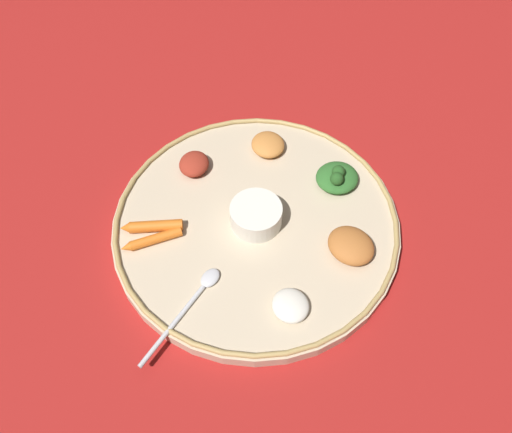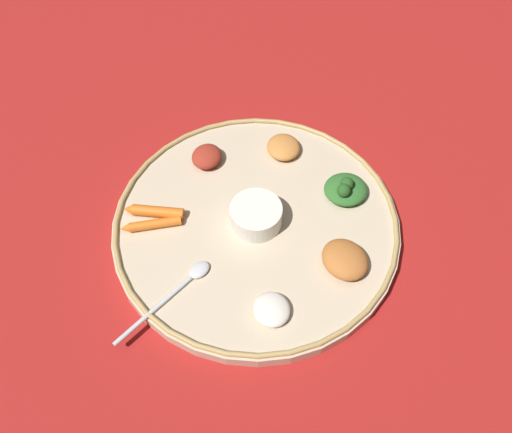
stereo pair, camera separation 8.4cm
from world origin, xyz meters
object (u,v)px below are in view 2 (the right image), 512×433
at_px(center_bowl, 256,215).
at_px(greens_pile, 346,189).
at_px(carrot_near_spoon, 154,212).
at_px(carrot_outer, 151,224).
at_px(spoon, 178,289).

height_order(center_bowl, greens_pile, greens_pile).
bearing_deg(center_bowl, carrot_near_spoon, -61.85).
bearing_deg(carrot_outer, spoon, 57.28).
relative_size(center_bowl, greens_pile, 0.84).
bearing_deg(carrot_near_spoon, greens_pile, 130.53).
height_order(spoon, carrot_outer, carrot_outer).
distance_m(center_bowl, carrot_near_spoon, 0.16).
distance_m(center_bowl, carrot_outer, 0.16).
bearing_deg(carrot_outer, greens_pile, 134.77).
bearing_deg(center_bowl, greens_pile, 143.50).
xyz_separation_m(center_bowl, carrot_near_spoon, (0.08, -0.14, -0.01)).
bearing_deg(spoon, greens_pile, 157.00).
xyz_separation_m(spoon, carrot_near_spoon, (-0.09, -0.11, 0.01)).
bearing_deg(spoon, center_bowl, 169.63).
relative_size(spoon, greens_pile, 1.81).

